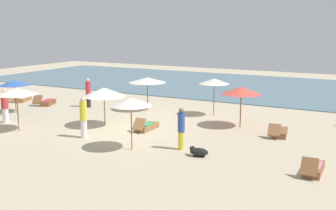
% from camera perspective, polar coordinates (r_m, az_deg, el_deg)
% --- Properties ---
extents(ground_plane, '(60.00, 60.00, 0.00)m').
position_cam_1_polar(ground_plane, '(21.48, -5.16, -3.17)').
color(ground_plane, '#BCAD8E').
extents(ocean_water, '(48.00, 16.00, 0.06)m').
position_cam_1_polar(ocean_water, '(36.57, 9.84, 2.56)').
color(ocean_water, slate).
rests_on(ocean_water, ground_plane).
extents(umbrella_0, '(2.05, 2.05, 2.18)m').
position_cam_1_polar(umbrella_0, '(21.71, -19.88, 1.78)').
color(umbrella_0, olive).
rests_on(umbrella_0, ground_plane).
extents(umbrella_1, '(1.74, 1.74, 2.16)m').
position_cam_1_polar(umbrella_1, '(24.19, 6.29, 3.22)').
color(umbrella_1, brown).
rests_on(umbrella_1, ground_plane).
extents(umbrella_2, '(2.20, 2.20, 2.03)m').
position_cam_1_polar(umbrella_2, '(21.74, -8.68, 1.75)').
color(umbrella_2, olive).
rests_on(umbrella_2, ground_plane).
extents(umbrella_4, '(2.04, 2.04, 2.09)m').
position_cam_1_polar(umbrella_4, '(21.67, 9.91, 1.95)').
color(umbrella_4, brown).
rests_on(umbrella_4, ground_plane).
extents(umbrella_5, '(2.29, 2.29, 2.03)m').
position_cam_1_polar(umbrella_5, '(25.64, -2.81, 3.40)').
color(umbrella_5, brown).
rests_on(umbrella_5, ground_plane).
extents(umbrella_6, '(1.78, 1.78, 2.23)m').
position_cam_1_polar(umbrella_6, '(17.39, -5.04, 0.44)').
color(umbrella_6, olive).
rests_on(umbrella_6, ground_plane).
extents(umbrella_8, '(1.82, 1.82, 1.98)m').
position_cam_1_polar(umbrella_8, '(26.38, -20.15, 2.84)').
color(umbrella_8, olive).
rests_on(umbrella_8, ground_plane).
extents(lounger_0, '(0.86, 1.78, 0.67)m').
position_cam_1_polar(lounger_0, '(20.62, 14.92, -3.61)').
color(lounger_0, brown).
rests_on(lounger_0, ground_plane).
extents(lounger_1, '(0.63, 1.69, 0.70)m').
position_cam_1_polar(lounger_1, '(21.07, -2.97, -2.92)').
color(lounger_1, olive).
rests_on(lounger_1, ground_plane).
extents(lounger_2, '(1.19, 1.80, 0.66)m').
position_cam_1_polar(lounger_2, '(30.60, -19.18, 0.80)').
color(lounger_2, olive).
rests_on(lounger_2, ground_plane).
extents(lounger_3, '(1.23, 1.78, 0.69)m').
position_cam_1_polar(lounger_3, '(28.74, -16.10, 0.37)').
color(lounger_3, brown).
rests_on(lounger_3, ground_plane).
extents(lounger_4, '(0.66, 1.68, 0.72)m').
position_cam_1_polar(lounger_4, '(15.88, 19.09, -8.14)').
color(lounger_4, brown).
rests_on(lounger_4, ground_plane).
extents(person_0, '(0.51, 0.51, 1.84)m').
position_cam_1_polar(person_0, '(24.05, -21.27, -0.11)').
color(person_0, white).
rests_on(person_0, ground_plane).
extents(person_2, '(0.42, 0.42, 1.78)m').
position_cam_1_polar(person_2, '(17.61, 1.81, -3.20)').
color(person_2, yellow).
rests_on(person_2, ground_plane).
extents(person_3, '(0.40, 0.40, 1.85)m').
position_cam_1_polar(person_3, '(27.18, -10.77, 1.66)').
color(person_3, '#26262D').
rests_on(person_3, ground_plane).
extents(person_4, '(0.46, 0.46, 1.93)m').
position_cam_1_polar(person_4, '(19.81, -11.39, -1.62)').
color(person_4, white).
rests_on(person_4, ground_plane).
extents(dog, '(0.84, 0.48, 0.38)m').
position_cam_1_polar(dog, '(16.90, 4.12, -6.34)').
color(dog, black).
rests_on(dog, ground_plane).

